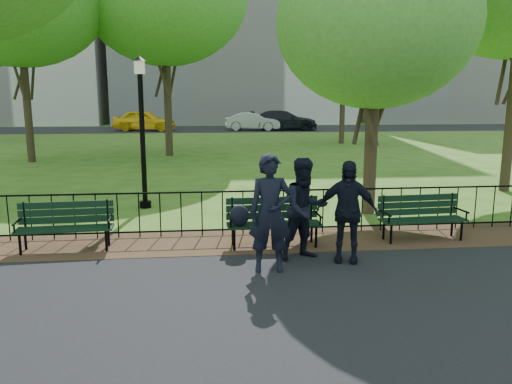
{
  "coord_description": "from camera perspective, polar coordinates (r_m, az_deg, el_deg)",
  "views": [
    {
      "loc": [
        -1.34,
        -7.49,
        2.69
      ],
      "look_at": [
        -0.4,
        1.5,
        0.96
      ],
      "focal_mm": 35.0,
      "sensor_mm": 36.0,
      "label": 1
    }
  ],
  "objects": [
    {
      "name": "person_left",
      "position": [
        7.66,
        1.64,
        -2.45
      ],
      "size": [
        0.69,
        0.47,
        1.83
      ],
      "primitive_type": "imported",
      "rotation": [
        0.0,
        0.0,
        -0.05
      ],
      "color": "black",
      "rests_on": "asphalt_path"
    },
    {
      "name": "ground",
      "position": [
        8.07,
        3.96,
        -8.64
      ],
      "size": [
        120.0,
        120.0,
        0.0
      ],
      "primitive_type": "plane",
      "color": "#365E18"
    },
    {
      "name": "park_bench_right_a",
      "position": [
        9.96,
        18.33,
        -2.24
      ],
      "size": [
        1.65,
        0.61,
        0.92
      ],
      "rotation": [
        0.0,
        0.0,
        0.07
      ],
      "color": "black",
      "rests_on": "ground"
    },
    {
      "name": "iron_fence",
      "position": [
        9.83,
        1.99,
        -2.03
      ],
      "size": [
        24.06,
        0.06,
        1.0
      ],
      "color": "black",
      "rests_on": "ground"
    },
    {
      "name": "person_mid",
      "position": [
        8.29,
        5.62,
        -1.94
      ],
      "size": [
        0.92,
        0.67,
        1.7
      ],
      "primitive_type": "imported",
      "rotation": [
        0.0,
        0.0,
        0.32
      ],
      "color": "black",
      "rests_on": "asphalt_path"
    },
    {
      "name": "lamppost",
      "position": [
        12.32,
        -12.89,
        7.26
      ],
      "size": [
        0.33,
        0.33,
        3.63
      ],
      "color": "black",
      "rests_on": "ground"
    },
    {
      "name": "dirt_strip",
      "position": [
        9.47,
        2.39,
        -5.56
      ],
      "size": [
        60.0,
        1.6,
        0.01
      ],
      "primitive_type": "cube",
      "color": "#3C2518",
      "rests_on": "ground"
    },
    {
      "name": "person_right",
      "position": [
        8.25,
        10.33,
        -2.2
      ],
      "size": [
        1.06,
        0.69,
        1.68
      ],
      "primitive_type": "imported",
      "rotation": [
        0.0,
        0.0,
        -0.32
      ],
      "color": "black",
      "rests_on": "asphalt_path"
    },
    {
      "name": "tree_near_e",
      "position": [
        11.82,
        13.58,
        18.31
      ],
      "size": [
        4.43,
        4.43,
        6.17
      ],
      "color": "#2D2116",
      "rests_on": "ground"
    },
    {
      "name": "apartment_east",
      "position": [
        62.56,
        21.16,
        18.71
      ],
      "size": [
        20.0,
        15.0,
        24.0
      ],
      "primitive_type": "cube",
      "color": "silver",
      "rests_on": "ground"
    },
    {
      "name": "sedan_silver",
      "position": [
        40.5,
        -0.28,
        8.08
      ],
      "size": [
        4.63,
        2.48,
        1.45
      ],
      "primitive_type": "imported",
      "rotation": [
        0.0,
        0.0,
        1.35
      ],
      "color": "#B4B6BC",
      "rests_on": "far_street"
    },
    {
      "name": "park_bench_main",
      "position": [
        8.96,
        0.66,
        -2.77
      ],
      "size": [
        1.71,
        0.56,
        0.96
      ],
      "rotation": [
        0.0,
        0.0,
        0.02
      ],
      "color": "black",
      "rests_on": "ground"
    },
    {
      "name": "taxi",
      "position": [
        40.89,
        -12.62,
        7.99
      ],
      "size": [
        5.09,
        2.7,
        1.65
      ],
      "primitive_type": "imported",
      "rotation": [
        0.0,
        0.0,
        1.41
      ],
      "color": "yellow",
      "rests_on": "far_street"
    },
    {
      "name": "tree_far_e",
      "position": [
        29.79,
        10.12,
        17.62
      ],
      "size": [
        6.5,
        6.5,
        9.05
      ],
      "color": "#2D2116",
      "rests_on": "ground"
    },
    {
      "name": "sedan_dark",
      "position": [
        40.87,
        3.16,
        8.18
      ],
      "size": [
        5.6,
        2.62,
        1.58
      ],
      "primitive_type": "imported",
      "rotation": [
        0.0,
        0.0,
        1.5
      ],
      "color": "black",
      "rests_on": "far_street"
    },
    {
      "name": "far_street",
      "position": [
        42.59,
        -4.22,
        7.2
      ],
      "size": [
        70.0,
        9.0,
        0.01
      ],
      "primitive_type": "cube",
      "color": "black",
      "rests_on": "ground"
    },
    {
      "name": "park_bench_left_a",
      "position": [
        9.44,
        -20.95,
        -3.09
      ],
      "size": [
        1.67,
        0.61,
        0.93
      ],
      "rotation": [
        0.0,
        0.0,
        0.06
      ],
      "color": "black",
      "rests_on": "ground"
    }
  ]
}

